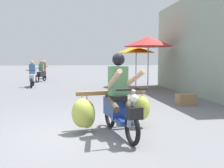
{
  "coord_description": "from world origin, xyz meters",
  "views": [
    {
      "loc": [
        -0.21,
        -4.81,
        1.45
      ],
      "look_at": [
        0.63,
        0.83,
        0.9
      ],
      "focal_mm": 40.16,
      "sensor_mm": 36.0,
      "label": 1
    }
  ],
  "objects": [
    {
      "name": "motorbike_distant_far_ahead",
      "position": [
        -2.53,
        14.9,
        0.57
      ],
      "size": [
        0.5,
        1.62,
        1.4
      ],
      "color": "black",
      "rests_on": "ground"
    },
    {
      "name": "market_umbrella_further_along",
      "position": [
        3.27,
        6.78,
        2.31
      ],
      "size": [
        2.33,
        2.33,
        2.55
      ],
      "color": "#99999E",
      "rests_on": "ground"
    },
    {
      "name": "ground_plane",
      "position": [
        0.0,
        0.0,
        0.0
      ],
      "size": [
        120.0,
        120.0,
        0.0
      ],
      "primitive_type": "plane",
      "color": "slate"
    },
    {
      "name": "motorbike_distant_ahead_left",
      "position": [
        -2.38,
        12.19,
        0.57
      ],
      "size": [
        0.67,
        1.57,
        1.4
      ],
      "color": "black",
      "rests_on": "ground"
    },
    {
      "name": "produce_crate",
      "position": [
        3.32,
        2.73,
        0.18
      ],
      "size": [
        0.56,
        0.4,
        0.36
      ],
      "primitive_type": "cube",
      "color": "olive",
      "rests_on": "ground"
    },
    {
      "name": "motorbike_distant_ahead_right",
      "position": [
        -2.45,
        9.04,
        0.57
      ],
      "size": [
        0.5,
        1.62,
        1.4
      ],
      "color": "black",
      "rests_on": "ground"
    },
    {
      "name": "motorbike_main_loaded",
      "position": [
        0.59,
        0.14,
        0.53
      ],
      "size": [
        1.74,
        1.99,
        1.58
      ],
      "color": "black",
      "rests_on": "ground"
    },
    {
      "name": "market_umbrella_near_shop",
      "position": [
        3.07,
        8.38,
        2.03
      ],
      "size": [
        2.03,
        2.03,
        2.24
      ],
      "color": "#99999E",
      "rests_on": "ground"
    }
  ]
}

